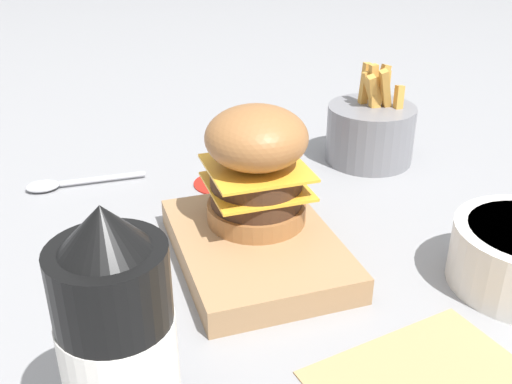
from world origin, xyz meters
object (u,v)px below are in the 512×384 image
(burger, at_px, (256,165))
(fries_basket, at_px, (370,132))
(serving_board, at_px, (256,247))
(ketchup_bottle, at_px, (119,352))
(spoon, at_px, (60,184))

(burger, height_order, fries_basket, burger)
(burger, distance_m, fries_basket, 0.28)
(serving_board, xyz_separation_m, ketchup_bottle, (-0.20, 0.15, 0.07))
(burger, height_order, ketchup_bottle, ketchup_bottle)
(spoon, bearing_deg, burger, 135.89)
(fries_basket, bearing_deg, spoon, 84.04)
(ketchup_bottle, bearing_deg, fries_basket, -44.87)
(burger, distance_m, ketchup_bottle, 0.28)
(ketchup_bottle, height_order, fries_basket, ketchup_bottle)
(serving_board, bearing_deg, spoon, 38.60)
(fries_basket, bearing_deg, ketchup_bottle, 135.13)
(ketchup_bottle, xyz_separation_m, spoon, (0.43, 0.03, -0.08))
(serving_board, xyz_separation_m, spoon, (0.23, 0.19, -0.01))
(serving_board, distance_m, fries_basket, 0.30)
(ketchup_bottle, distance_m, spoon, 0.44)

